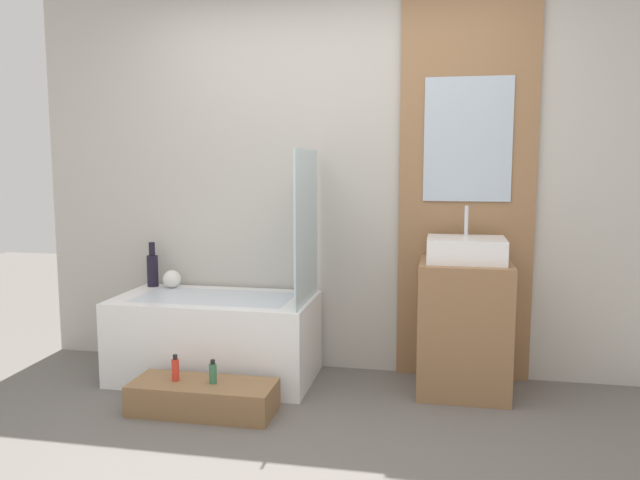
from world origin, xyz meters
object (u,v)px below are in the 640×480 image
at_px(bathtub, 216,337).
at_px(bottle_soap_primary, 175,369).
at_px(wooden_step_bench, 203,397).
at_px(sink, 466,250).
at_px(vase_tall_dark, 153,268).
at_px(vase_round_light, 172,279).
at_px(bottle_soap_secondary, 213,373).

xyz_separation_m(bathtub, bottle_soap_primary, (-0.03, -0.56, -0.03)).
height_order(wooden_step_bench, sink, sink).
relative_size(bathtub, vase_tall_dark, 4.11).
distance_m(vase_tall_dark, vase_round_light, 0.17).
height_order(bathtub, sink, sink).
distance_m(sink, vase_tall_dark, 2.15).
bearing_deg(bottle_soap_secondary, bathtub, 109.17).
relative_size(sink, vase_tall_dark, 1.48).
bearing_deg(bottle_soap_primary, wooden_step_bench, -0.00).
bearing_deg(wooden_step_bench, bottle_soap_primary, 180.00).
xyz_separation_m(wooden_step_bench, bottle_soap_primary, (-0.16, 0.00, 0.16)).
distance_m(wooden_step_bench, bottle_soap_secondary, 0.16).
height_order(bathtub, bottle_soap_secondary, bathtub).
distance_m(vase_round_light, bottle_soap_primary, 0.94).
relative_size(bathtub, vase_round_light, 10.41).
height_order(vase_tall_dark, bottle_soap_primary, vase_tall_dark).
distance_m(vase_round_light, bottle_soap_secondary, 1.05).
relative_size(vase_round_light, bottle_soap_secondary, 0.91).
bearing_deg(bathtub, wooden_step_bench, -76.60).
bearing_deg(vase_tall_dark, bathtub, -24.42).
bearing_deg(bathtub, bottle_soap_secondary, -70.83).
distance_m(bathtub, bottle_soap_secondary, 0.59).
bearing_deg(vase_tall_dark, sink, -4.96).
bearing_deg(bottle_soap_secondary, sink, 24.30).
height_order(vase_tall_dark, vase_round_light, vase_tall_dark).
height_order(bathtub, bottle_soap_primary, bathtub).
bearing_deg(bathtub, bottle_soap_primary, -93.07).
relative_size(vase_tall_dark, bottle_soap_primary, 2.06).
height_order(vase_tall_dark, bottle_soap_secondary, vase_tall_dark).
distance_m(wooden_step_bench, vase_round_light, 1.08).
xyz_separation_m(sink, vase_round_light, (-1.98, 0.16, -0.28)).
xyz_separation_m(vase_tall_dark, bottle_soap_primary, (0.52, -0.81, -0.42)).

